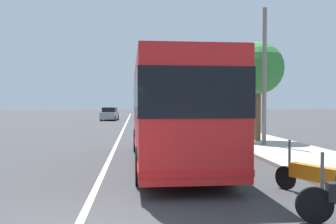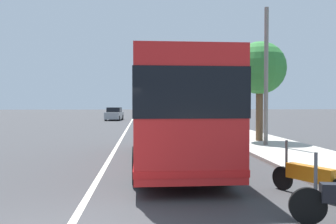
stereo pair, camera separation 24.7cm
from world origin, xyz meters
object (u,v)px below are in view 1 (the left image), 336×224
Objects in this scene: motorcycle_by_tree at (313,176)px; roadside_tree_mid_block at (257,69)px; coach_bus at (171,108)px; car_oncoming at (110,114)px; utility_pole at (264,78)px; car_far_distant at (149,114)px.

motorcycle_by_tree is 0.37× the size of roadside_tree_mid_block.
motorcycle_by_tree is (-4.76, -2.79, -1.50)m from coach_bus.
utility_pole reaches higher than car_oncoming.
roadside_tree_mid_block is at bearing -166.22° from car_far_distant.
coach_bus is 32.24m from car_oncoming.
car_far_distant is 5.44m from car_oncoming.
car_oncoming is at bearing -15.87° from motorcycle_by_tree.
coach_bus is 1.88× the size of roadside_tree_mid_block.
utility_pole is at bearing -167.35° from car_far_distant.
car_far_distant is at bearing 9.51° from roadside_tree_mid_block.
roadside_tree_mid_block reaches higher than car_far_distant.
utility_pole is (-1.86, 0.30, -0.60)m from roadside_tree_mid_block.
coach_bus is 2.21× the size of car_oncoming.
car_oncoming is at bearing 120.80° from car_far_distant.
car_oncoming is 29.42m from utility_pole.
car_far_distant reaches higher than motorcycle_by_tree.
coach_bus is 6.55m from utility_pole.
motorcycle_by_tree is 39.18m from car_far_distant.
car_oncoming is at bearing 7.16° from coach_bus.
motorcycle_by_tree is at bearing -172.28° from car_far_distant.
car_far_distant is at bearing -23.57° from motorcycle_by_tree.
roadside_tree_mid_block reaches higher than coach_bus.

